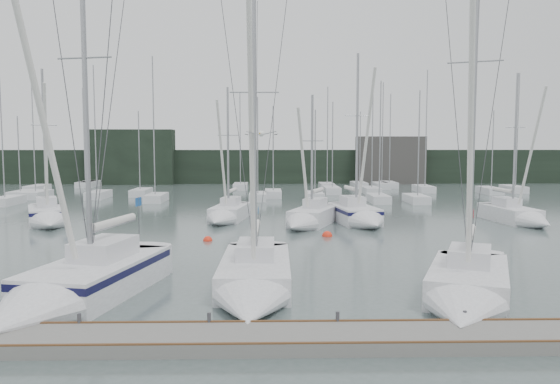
{
  "coord_description": "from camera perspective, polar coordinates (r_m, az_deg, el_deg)",
  "views": [
    {
      "loc": [
        -0.16,
        -20.59,
        5.92
      ],
      "look_at": [
        0.4,
        5.0,
        3.65
      ],
      "focal_mm": 35.0,
      "sensor_mm": 36.0,
      "label": 1
    }
  ],
  "objects": [
    {
      "name": "buoy_b",
      "position": [
        35.27,
        4.95,
        -4.62
      ],
      "size": [
        0.67,
        0.67,
        0.67
      ],
      "primitive_type": "sphere",
      "color": "red",
      "rests_on": "ground"
    },
    {
      "name": "buoy_a",
      "position": [
        33.79,
        -7.56,
        -5.07
      ],
      "size": [
        0.58,
        0.58,
        0.58
      ],
      "primitive_type": "sphere",
      "color": "red",
      "rests_on": "ground"
    },
    {
      "name": "sailboat_near_left",
      "position": [
        21.47,
        -21.06,
        -9.49
      ],
      "size": [
        5.27,
        10.54,
        15.43
      ],
      "rotation": [
        0.0,
        0.0,
        -0.22
      ],
      "color": "silver",
      "rests_on": "ground"
    },
    {
      "name": "dock",
      "position": [
        16.6,
        -0.65,
        -15.08
      ],
      "size": [
        24.0,
        2.0,
        0.4
      ],
      "primitive_type": "cube",
      "color": "slate",
      "rests_on": "ground"
    },
    {
      "name": "far_building_right",
      "position": [
        82.65,
        11.45,
        3.28
      ],
      "size": [
        10.0,
        3.0,
        7.0
      ],
      "primitive_type": "cube",
      "color": "#403E3B",
      "rests_on": "ground"
    },
    {
      "name": "sailboat_near_right",
      "position": [
        21.15,
        18.91,
        -9.93
      ],
      "size": [
        5.89,
        8.91,
        15.17
      ],
      "rotation": [
        0.0,
        0.0,
        -0.4
      ],
      "color": "silver",
      "rests_on": "ground"
    },
    {
      "name": "sailboat_mid_e",
      "position": [
        43.98,
        23.84,
        -2.4
      ],
      "size": [
        3.23,
        7.92,
        11.9
      ],
      "rotation": [
        0.0,
        0.0,
        0.11
      ],
      "color": "silver",
      "rests_on": "ground"
    },
    {
      "name": "sailboat_mid_d",
      "position": [
        40.31,
        8.39,
        -2.54
      ],
      "size": [
        3.81,
        7.97,
        13.37
      ],
      "rotation": [
        0.0,
        0.0,
        0.15
      ],
      "color": "silver",
      "rests_on": "ground"
    },
    {
      "name": "sailboat_mid_c",
      "position": [
        39.0,
        2.89,
        -2.85
      ],
      "size": [
        5.03,
        8.04,
        10.17
      ],
      "rotation": [
        0.0,
        0.0,
        -0.37
      ],
      "color": "silver",
      "rests_on": "ground"
    },
    {
      "name": "sailboat_mid_b",
      "position": [
        41.62,
        -5.72,
        -2.42
      ],
      "size": [
        3.39,
        7.56,
        10.95
      ],
      "rotation": [
        0.0,
        0.0,
        -0.16
      ],
      "color": "silver",
      "rests_on": "ground"
    },
    {
      "name": "far_treeline",
      "position": [
        82.66,
        -1.15,
        2.69
      ],
      "size": [
        90.0,
        4.0,
        5.0
      ],
      "primitive_type": "cube",
      "color": "black",
      "rests_on": "ground"
    },
    {
      "name": "far_building_left",
      "position": [
        83.02,
        -15.12,
        3.56
      ],
      "size": [
        12.0,
        3.0,
        8.0
      ],
      "primitive_type": "cube",
      "color": "black",
      "rests_on": "ground"
    },
    {
      "name": "buoy_c",
      "position": [
        34.06,
        -16.26,
        -5.15
      ],
      "size": [
        0.45,
        0.45,
        0.45
      ],
      "primitive_type": "sphere",
      "color": "red",
      "rests_on": "ground"
    },
    {
      "name": "mast_forest",
      "position": [
        64.33,
        -2.24,
        0.21
      ],
      "size": [
        60.62,
        26.62,
        14.88
      ],
      "color": "silver",
      "rests_on": "ground"
    },
    {
      "name": "seagull",
      "position": [
        19.37,
        -1.97,
        6.13
      ],
      "size": [
        1.08,
        0.51,
        0.21
      ],
      "rotation": [
        0.0,
        0.0,
        -0.23
      ],
      "color": "white",
      "rests_on": "ground"
    },
    {
      "name": "sailboat_near_center",
      "position": [
        21.28,
        -2.8,
        -9.71
      ],
      "size": [
        3.01,
        10.43,
        13.63
      ],
      "rotation": [
        0.0,
        0.0,
        -0.02
      ],
      "color": "silver",
      "rests_on": "ground"
    },
    {
      "name": "ground",
      "position": [
        21.42,
        -0.8,
        -10.98
      ],
      "size": [
        160.0,
        160.0,
        0.0
      ],
      "primitive_type": "plane",
      "color": "#4D5D5A",
      "rests_on": "ground"
    },
    {
      "name": "sailboat_mid_a",
      "position": [
        43.0,
        -23.09,
        -2.43
      ],
      "size": [
        5.23,
        7.55,
        12.13
      ],
      "rotation": [
        0.0,
        0.0,
        0.42
      ],
      "color": "silver",
      "rests_on": "ground"
    }
  ]
}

